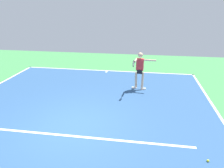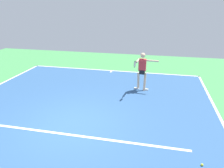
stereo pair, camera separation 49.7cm
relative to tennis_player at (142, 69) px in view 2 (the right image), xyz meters
The scene contains 7 objects.
ground_plane 4.39m from the tennis_player, 60.75° to the left, with size 22.64×22.64×0.00m, color #428E4C.
court_surface 4.39m from the tennis_player, 60.75° to the left, with size 10.43×13.10×0.00m, color #2D5484.
court_line_baseline_near 3.63m from the tennis_player, 53.13° to the right, with size 10.43×0.10×0.01m, color white.
court_line_service 4.89m from the tennis_player, 64.10° to the left, with size 7.82×0.10×0.01m, color white.
court_line_centre_mark 3.48m from the tennis_player, 51.06° to the right, with size 0.10×0.30×0.01m, color white.
tennis_player is the anchor object (origin of this frame).
tennis_ball_near_player 5.35m from the tennis_player, 112.46° to the left, with size 0.07×0.07×0.07m, color yellow.
Camera 2 is at (-2.76, 5.90, 3.92)m, focal length 34.01 mm.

